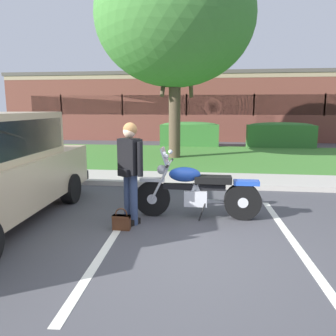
# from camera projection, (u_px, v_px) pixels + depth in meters

# --- Properties ---
(ground_plane) EXTENTS (140.00, 140.00, 0.00)m
(ground_plane) POSITION_uv_depth(u_px,v_px,m) (178.00, 245.00, 4.84)
(ground_plane) COLOR #424247
(curb_strip) EXTENTS (60.00, 0.20, 0.12)m
(curb_strip) POSITION_uv_depth(u_px,v_px,m) (193.00, 185.00, 8.30)
(curb_strip) COLOR #ADA89E
(curb_strip) RESTS_ON ground
(concrete_walk) EXTENTS (60.00, 1.50, 0.08)m
(concrete_walk) POSITION_uv_depth(u_px,v_px,m) (194.00, 179.00, 9.13)
(concrete_walk) COLOR #ADA89E
(concrete_walk) RESTS_ON ground
(grass_lawn) EXTENTS (60.00, 6.93, 0.06)m
(grass_lawn) POSITION_uv_depth(u_px,v_px,m) (200.00, 157.00, 13.25)
(grass_lawn) COLOR #3D752D
(grass_lawn) RESTS_ON ground
(stall_stripe_0) EXTENTS (0.32, 4.40, 0.01)m
(stall_stripe_0) POSITION_uv_depth(u_px,v_px,m) (113.00, 236.00, 5.16)
(stall_stripe_0) COLOR silver
(stall_stripe_0) RESTS_ON ground
(stall_stripe_1) EXTENTS (0.32, 4.40, 0.01)m
(stall_stripe_1) POSITION_uv_depth(u_px,v_px,m) (296.00, 245.00, 4.82)
(stall_stripe_1) COLOR silver
(stall_stripe_1) RESTS_ON ground
(motorcycle) EXTENTS (2.24, 0.82, 1.26)m
(motorcycle) POSITION_uv_depth(u_px,v_px,m) (201.00, 191.00, 5.98)
(motorcycle) COLOR black
(motorcycle) RESTS_ON ground
(rider_person) EXTENTS (0.49, 0.41, 1.70)m
(rider_person) POSITION_uv_depth(u_px,v_px,m) (130.00, 166.00, 5.57)
(rider_person) COLOR black
(rider_person) RESTS_ON ground
(handbag) EXTENTS (0.28, 0.13, 0.36)m
(handbag) POSITION_uv_depth(u_px,v_px,m) (121.00, 221.00, 5.43)
(handbag) COLOR #562D19
(handbag) RESTS_ON ground
(shade_tree) EXTENTS (5.71, 5.71, 7.51)m
(shade_tree) POSITION_uv_depth(u_px,v_px,m) (175.00, 18.00, 12.04)
(shade_tree) COLOR #4C3D2D
(shade_tree) RESTS_ON ground
(hedge_left) EXTENTS (2.86, 0.90, 1.24)m
(hedge_left) POSITION_uv_depth(u_px,v_px,m) (190.00, 134.00, 16.75)
(hedge_left) COLOR #336B2D
(hedge_left) RESTS_ON ground
(hedge_center_left) EXTENTS (3.15, 0.90, 1.24)m
(hedge_center_left) POSITION_uv_depth(u_px,v_px,m) (281.00, 135.00, 16.19)
(hedge_center_left) COLOR #336B2D
(hedge_center_left) RESTS_ON ground
(brick_building) EXTENTS (22.08, 8.96, 3.97)m
(brick_building) POSITION_uv_depth(u_px,v_px,m) (191.00, 106.00, 23.37)
(brick_building) COLOR brown
(brick_building) RESTS_ON ground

